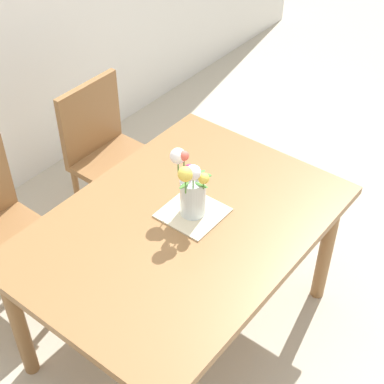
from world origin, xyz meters
name	(u,v)px	position (x,y,z in m)	size (l,w,h in m)	color
ground_plane	(183,329)	(0.00, 0.00, 0.00)	(12.00, 12.00, 0.00)	#B7AD99
dining_table	(181,239)	(0.00, 0.00, 0.64)	(1.41, 1.01, 0.74)	olive
chair_right	(107,150)	(0.39, 0.84, 0.52)	(0.42, 0.42, 0.90)	olive
placemat	(192,212)	(0.08, 0.00, 0.74)	(0.25, 0.25, 0.01)	beige
flower_vase	(190,186)	(0.07, 0.01, 0.89)	(0.19, 0.20, 0.30)	silver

